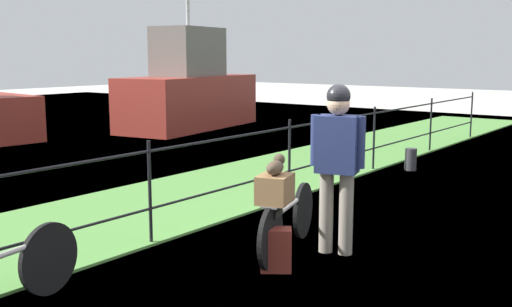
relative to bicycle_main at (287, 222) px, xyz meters
The scene contains 10 objects.
ground_plane 1.14m from the bicycle_main, 53.18° to the right, with size 60.00×60.00×0.00m, color beige.
grass_strip 2.53m from the bicycle_main, 74.87° to the left, with size 27.00×2.40×0.03m, color #569342.
iron_fence 1.48m from the bicycle_main, 63.04° to the left, with size 18.04×0.04×1.10m.
bicycle_main is the anchor object (origin of this frame).
wooden_crate 0.57m from the bicycle_main, 163.67° to the right, with size 0.35×0.28×0.26m, color olive.
terrier_dog 0.72m from the bicycle_main, 163.67° to the right, with size 0.32×0.21×0.18m.
cyclist_person 0.83m from the bicycle_main, 52.70° to the right, with size 0.36×0.52×1.68m.
backpack_on_paving 0.54m from the bicycle_main, 157.09° to the right, with size 0.28×0.18×0.40m, color maroon.
mooring_bollard 4.99m from the bicycle_main, ahead, with size 0.20×0.20×0.38m, color #38383D.
moored_boat_mid 10.75m from the bicycle_main, 48.48° to the left, with size 4.64×2.38×4.29m.
Camera 1 is at (-5.48, -2.39, 1.96)m, focal length 42.45 mm.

